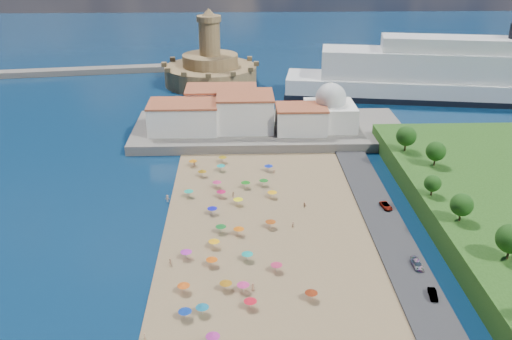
{
  "coord_description": "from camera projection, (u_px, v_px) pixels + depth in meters",
  "views": [
    {
      "loc": [
        -0.53,
        -107.34,
        66.25
      ],
      "look_at": [
        4.0,
        25.0,
        8.0
      ],
      "focal_mm": 40.0,
      "sensor_mm": 36.0,
      "label": 1
    }
  ],
  "objects": [
    {
      "name": "jetty",
      "position": [
        208.0,
        101.0,
        222.83
      ],
      "size": [
        18.0,
        70.0,
        2.4
      ],
      "primitive_type": "cube",
      "color": "#59544C",
      "rests_on": "ground"
    },
    {
      "name": "terrace",
      "position": [
        269.0,
        130.0,
        191.38
      ],
      "size": [
        90.0,
        36.0,
        3.0
      ],
      "primitive_type": "cube",
      "color": "#59544C",
      "rests_on": "ground"
    },
    {
      "name": "beach_parasols",
      "position": [
        233.0,
        266.0,
        115.11
      ],
      "size": [
        32.22,
        117.06,
        2.2
      ],
      "color": "gray",
      "rests_on": "beach"
    },
    {
      "name": "waterfront_buildings",
      "position": [
        230.0,
        112.0,
        188.99
      ],
      "size": [
        57.0,
        29.0,
        11.0
      ],
      "color": "silver",
      "rests_on": "terrace"
    },
    {
      "name": "ground",
      "position": [
        242.0,
        249.0,
        124.89
      ],
      "size": [
        700.0,
        700.0,
        0.0
      ],
      "primitive_type": "plane",
      "color": "#071938",
      "rests_on": "ground"
    },
    {
      "name": "cruise_ship",
      "position": [
        462.0,
        78.0,
        224.91
      ],
      "size": [
        140.8,
        43.21,
        30.43
      ],
      "color": "black",
      "rests_on": "ground"
    },
    {
      "name": "parked_cars",
      "position": [
        417.0,
        264.0,
        117.25
      ],
      "size": [
        2.74,
        65.34,
        1.33
      ],
      "color": "gray",
      "rests_on": "promenade"
    },
    {
      "name": "domed_building",
      "position": [
        330.0,
        110.0,
        187.17
      ],
      "size": [
        16.0,
        16.0,
        15.0
      ],
      "color": "silver",
      "rests_on": "terrace"
    },
    {
      "name": "hillside_trees",
      "position": [
        475.0,
        215.0,
        118.29
      ],
      "size": [
        11.18,
        104.66,
        7.4
      ],
      "color": "#382314",
      "rests_on": "hillside"
    },
    {
      "name": "fortress",
      "position": [
        210.0,
        69.0,
        248.07
      ],
      "size": [
        40.0,
        40.0,
        32.4
      ],
      "color": "#A28451",
      "rests_on": "ground"
    },
    {
      "name": "beachgoers",
      "position": [
        225.0,
        246.0,
        124.24
      ],
      "size": [
        35.93,
        99.36,
        1.89
      ],
      "color": "tan",
      "rests_on": "beach"
    }
  ]
}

